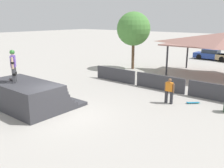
# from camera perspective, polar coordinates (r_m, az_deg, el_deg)

# --- Properties ---
(ground_plane) EXTENTS (160.00, 160.00, 0.00)m
(ground_plane) POSITION_cam_1_polar(r_m,az_deg,el_deg) (13.39, -10.95, -7.01)
(ground_plane) COLOR #ADA8A0
(quarter_pipe_ramp) EXTENTS (4.54, 3.80, 1.50)m
(quarter_pipe_ramp) POSITION_cam_1_polar(r_m,az_deg,el_deg) (14.82, -18.53, -2.57)
(quarter_pipe_ramp) COLOR #38383D
(quarter_pipe_ramp) RESTS_ON ground
(skater_on_deck) EXTENTS (0.70, 0.59, 1.78)m
(skater_on_deck) POSITION_cam_1_polar(r_m,az_deg,el_deg) (14.54, -21.64, 4.31)
(skater_on_deck) COLOR #4C4C51
(skater_on_deck) RESTS_ON quarter_pipe_ramp
(skateboard_on_deck) EXTENTS (0.80, 0.36, 0.09)m
(skateboard_on_deck) POSITION_cam_1_polar(r_m,az_deg,el_deg) (15.14, -21.69, 0.93)
(skateboard_on_deck) COLOR red
(skateboard_on_deck) RESTS_ON quarter_pipe_ramp
(bystander_walking) EXTENTS (0.61, 0.21, 1.53)m
(bystander_walking) POSITION_cam_1_polar(r_m,az_deg,el_deg) (15.05, 12.96, -1.25)
(bystander_walking) COLOR #2D2D33
(bystander_walking) RESTS_ON ground
(skateboard_on_ground) EXTENTS (0.70, 0.68, 0.09)m
(skateboard_on_ground) POSITION_cam_1_polar(r_m,az_deg,el_deg) (15.61, 17.94, -4.07)
(skateboard_on_ground) COLOR green
(skateboard_on_ground) RESTS_ON ground
(barrier_fence) EXTENTS (11.80, 0.12, 1.05)m
(barrier_fence) POSITION_cam_1_polar(r_m,az_deg,el_deg) (17.94, 10.82, 0.35)
(barrier_fence) COLOR #3D3D42
(barrier_fence) RESTS_ON ground
(tree_beside_pavilion) EXTENTS (3.26, 3.26, 5.57)m
(tree_beside_pavilion) POSITION_cam_1_polar(r_m,az_deg,el_deg) (24.81, 4.94, 12.43)
(tree_beside_pavilion) COLOR brown
(tree_beside_pavilion) RESTS_ON ground
(parked_car_blue) EXTENTS (4.14, 1.78, 1.27)m
(parked_car_blue) POSITION_cam_1_polar(r_m,az_deg,el_deg) (33.10, 21.77, 6.23)
(parked_car_blue) COLOR navy
(parked_car_blue) RESTS_ON ground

